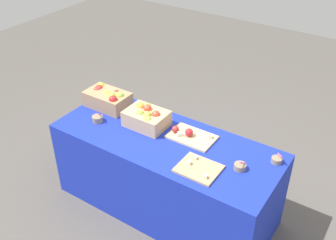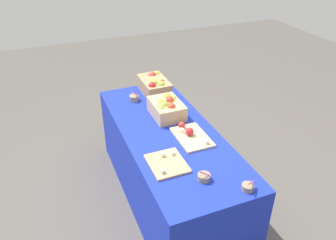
% 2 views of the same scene
% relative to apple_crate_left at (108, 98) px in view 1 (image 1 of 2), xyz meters
% --- Properties ---
extents(ground_plane, '(10.00, 10.00, 0.00)m').
position_rel_apple_crate_left_xyz_m(ground_plane, '(0.73, -0.15, -0.83)').
color(ground_plane, '#56514C').
extents(table, '(1.90, 0.76, 0.74)m').
position_rel_apple_crate_left_xyz_m(table, '(0.73, -0.15, -0.46)').
color(table, '#192DB7').
rests_on(table, ground_plane).
extents(apple_crate_left, '(0.40, 0.25, 0.18)m').
position_rel_apple_crate_left_xyz_m(apple_crate_left, '(0.00, 0.00, 0.00)').
color(apple_crate_left, tan).
rests_on(apple_crate_left, table).
extents(apple_crate_middle, '(0.35, 0.26, 0.18)m').
position_rel_apple_crate_left_xyz_m(apple_crate_middle, '(0.48, -0.06, -0.00)').
color(apple_crate_middle, tan).
rests_on(apple_crate_middle, table).
extents(cutting_board_front, '(0.31, 0.26, 0.05)m').
position_rel_apple_crate_left_xyz_m(cutting_board_front, '(1.14, -0.32, -0.08)').
color(cutting_board_front, tan).
rests_on(cutting_board_front, table).
extents(cutting_board_back, '(0.38, 0.25, 0.08)m').
position_rel_apple_crate_left_xyz_m(cutting_board_back, '(0.88, -0.01, -0.07)').
color(cutting_board_back, '#D1B284').
rests_on(cutting_board_back, table).
extents(sample_bowl_near, '(0.09, 0.09, 0.10)m').
position_rel_apple_crate_left_xyz_m(sample_bowl_near, '(1.39, -0.15, -0.06)').
color(sample_bowl_near, gray).
rests_on(sample_bowl_near, table).
extents(sample_bowl_mid, '(0.09, 0.10, 0.11)m').
position_rel_apple_crate_left_xyz_m(sample_bowl_mid, '(0.09, -0.25, -0.06)').
color(sample_bowl_mid, gray).
rests_on(sample_bowl_mid, table).
extents(sample_bowl_far, '(0.09, 0.10, 0.10)m').
position_rel_apple_crate_left_xyz_m(sample_bowl_far, '(1.58, 0.07, -0.06)').
color(sample_bowl_far, gray).
rests_on(sample_bowl_far, table).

